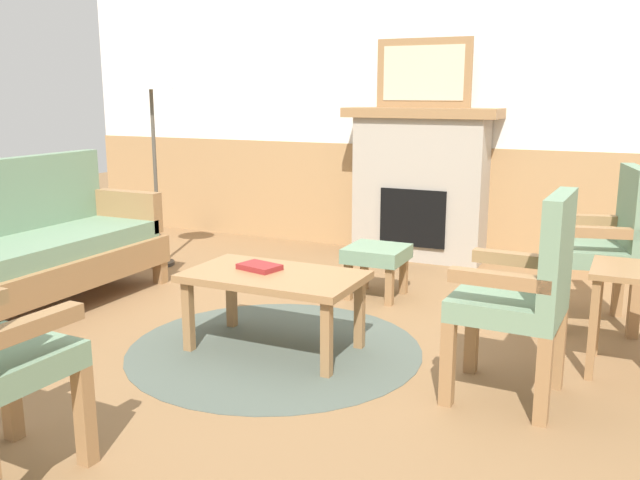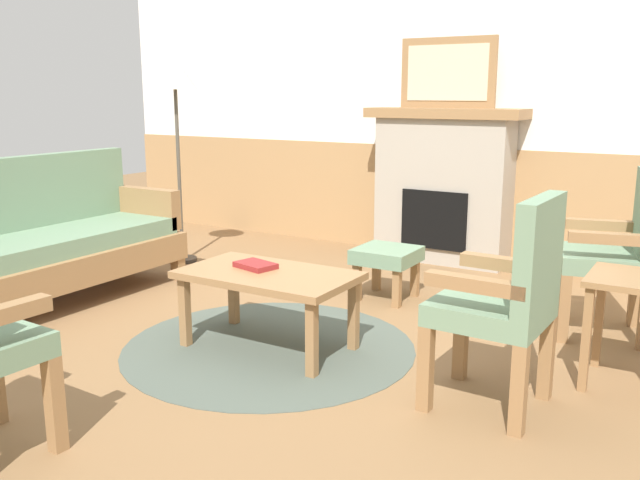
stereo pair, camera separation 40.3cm
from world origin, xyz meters
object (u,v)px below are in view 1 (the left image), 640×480
object	(u,v)px
armchair_by_window_left	(607,239)
couch	(34,250)
footstool	(377,257)
side_table	(637,291)
coffee_table	(274,283)
fireplace	(420,183)
floor_lamp_by_couch	(151,87)
armchair_near_fireplace	(525,288)
framed_picture	(424,73)
book_on_table	(259,267)

from	to	relation	value
armchair_by_window_left	couch	bearing A→B (deg)	-160.09
footstool	side_table	distance (m)	1.79
couch	coffee_table	world-z (taller)	couch
fireplace	coffee_table	size ratio (longest dim) A/B	1.35
fireplace	floor_lamp_by_couch	size ratio (longest dim) A/B	0.77
couch	floor_lamp_by_couch	size ratio (longest dim) A/B	1.07
fireplace	side_table	xyz separation A→B (m)	(1.72, -1.93, -0.22)
couch	coffee_table	size ratio (longest dim) A/B	1.88
footstool	armchair_near_fireplace	bearing A→B (deg)	-46.74
fireplace	coffee_table	world-z (taller)	fireplace
fireplace	armchair_by_window_left	bearing A→B (deg)	-37.99
framed_picture	book_on_table	xyz separation A→B (m)	(-0.19, -2.38, -1.10)
coffee_table	floor_lamp_by_couch	size ratio (longest dim) A/B	0.57
couch	book_on_table	distance (m)	1.68
coffee_table	armchair_by_window_left	bearing A→B (deg)	36.89
couch	armchair_by_window_left	world-z (taller)	same
couch	coffee_table	xyz separation A→B (m)	(1.79, 0.02, -0.01)
footstool	side_table	size ratio (longest dim) A/B	0.73
coffee_table	floor_lamp_by_couch	xyz separation A→B (m)	(-1.79, 1.26, 1.06)
book_on_table	framed_picture	bearing A→B (deg)	85.41
side_table	couch	bearing A→B (deg)	-171.91
coffee_table	footstool	world-z (taller)	coffee_table
fireplace	couch	distance (m)	3.08
couch	side_table	xyz separation A→B (m)	(3.59, 0.51, 0.04)
fireplace	footstool	xyz separation A→B (m)	(0.08, -1.23, -0.37)
couch	armchair_by_window_left	distance (m)	3.63
armchair_by_window_left	coffee_table	bearing A→B (deg)	-143.11
framed_picture	armchair_near_fireplace	size ratio (longest dim) A/B	0.82
fireplace	couch	bearing A→B (deg)	-127.51
couch	footstool	size ratio (longest dim) A/B	4.50
couch	book_on_table	world-z (taller)	couch
book_on_table	side_table	bearing A→B (deg)	13.49
fireplace	book_on_table	distance (m)	2.40
fireplace	couch	xyz separation A→B (m)	(-1.87, -2.44, -0.26)
footstool	armchair_by_window_left	size ratio (longest dim) A/B	0.41
couch	armchair_by_window_left	bearing A→B (deg)	19.91
couch	floor_lamp_by_couch	world-z (taller)	floor_lamp_by_couch
book_on_table	armchair_by_window_left	size ratio (longest dim) A/B	0.23
framed_picture	armchair_by_window_left	world-z (taller)	framed_picture
armchair_near_fireplace	armchair_by_window_left	xyz separation A→B (m)	(0.28, 1.28, 0.00)
armchair_by_window_left	book_on_table	bearing A→B (deg)	-145.64
fireplace	floor_lamp_by_couch	xyz separation A→B (m)	(-1.87, -1.16, 0.80)
armchair_by_window_left	floor_lamp_by_couch	distance (m)	3.53
floor_lamp_by_couch	fireplace	bearing A→B (deg)	31.87
coffee_table	armchair_by_window_left	size ratio (longest dim) A/B	0.98
framed_picture	footstool	world-z (taller)	framed_picture
armchair_near_fireplace	fireplace	bearing A→B (deg)	116.80
footstool	armchair_by_window_left	xyz separation A→B (m)	(1.46, 0.03, 0.25)
armchair_near_fireplace	book_on_table	bearing A→B (deg)	175.95
framed_picture	side_table	bearing A→B (deg)	-48.22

